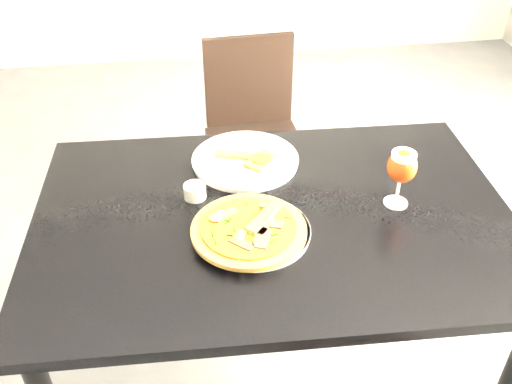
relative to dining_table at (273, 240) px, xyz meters
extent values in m
cube|color=black|center=(0.00, 0.00, 0.08)|extent=(1.23, 0.85, 0.03)
cylinder|color=black|center=(-0.53, 0.36, -0.30)|extent=(0.05, 0.05, 0.72)
cylinder|color=black|center=(0.55, 0.32, -0.30)|extent=(0.05, 0.05, 0.72)
cube|color=black|center=(0.08, 0.84, -0.25)|extent=(0.40, 0.40, 0.04)
cylinder|color=black|center=(-0.06, 0.68, -0.47)|extent=(0.03, 0.03, 0.39)
cylinder|color=black|center=(0.25, 0.69, -0.47)|extent=(0.03, 0.03, 0.39)
cylinder|color=black|center=(-0.08, 0.98, -0.47)|extent=(0.03, 0.03, 0.39)
cylinder|color=black|center=(0.23, 1.00, -0.47)|extent=(0.03, 0.03, 0.39)
cube|color=black|center=(0.07, 1.01, -0.03)|extent=(0.36, 0.05, 0.38)
cylinder|color=white|center=(-0.06, -0.07, 0.10)|extent=(0.33, 0.33, 0.01)
cylinder|color=brown|center=(-0.07, -0.08, 0.11)|extent=(0.28, 0.28, 0.01)
cylinder|color=#AA3B0E|center=(-0.07, -0.08, 0.12)|extent=(0.23, 0.23, 0.01)
cube|color=brown|center=(-0.04, -0.08, 0.12)|extent=(0.06, 0.03, 0.00)
cube|color=brown|center=(-0.05, -0.04, 0.12)|extent=(0.05, 0.06, 0.00)
cube|color=brown|center=(-0.11, -0.02, 0.12)|extent=(0.05, 0.06, 0.00)
cube|color=brown|center=(-0.10, -0.08, 0.12)|extent=(0.06, 0.03, 0.00)
cube|color=brown|center=(-0.10, -0.12, 0.12)|extent=(0.05, 0.06, 0.00)
cube|color=brown|center=(-0.04, -0.14, 0.12)|extent=(0.05, 0.06, 0.00)
ellipsoid|color=#E8E14B|center=(-0.06, -0.07, 0.13)|extent=(0.03, 0.03, 0.01)
ellipsoid|color=#E8E14B|center=(-0.07, -0.01, 0.13)|extent=(0.03, 0.03, 0.01)
ellipsoid|color=#E8E14B|center=(-0.09, -0.07, 0.13)|extent=(0.03, 0.03, 0.01)
ellipsoid|color=#E8E14B|center=(-0.13, -0.11, 0.13)|extent=(0.03, 0.03, 0.01)
ellipsoid|color=#E8E14B|center=(-0.07, -0.10, 0.13)|extent=(0.03, 0.03, 0.01)
ellipsoid|color=#E8E14B|center=(-0.01, -0.11, 0.13)|extent=(0.03, 0.03, 0.01)
cube|color=#16460C|center=(-0.07, -0.06, 0.12)|extent=(0.01, 0.02, 0.00)
cube|color=#16460C|center=(-0.08, -0.03, 0.12)|extent=(0.00, 0.02, 0.00)
cube|color=#16460C|center=(-0.11, -0.01, 0.12)|extent=(0.01, 0.02, 0.00)
cube|color=#16460C|center=(-0.10, -0.06, 0.12)|extent=(0.02, 0.01, 0.00)
cube|color=#16460C|center=(-0.13, -0.06, 0.12)|extent=(0.02, 0.01, 0.00)
cube|color=#16460C|center=(-0.09, -0.08, 0.12)|extent=(0.02, 0.01, 0.00)
cube|color=#16460C|center=(-0.11, -0.10, 0.12)|extent=(0.02, 0.01, 0.00)
cube|color=#16460C|center=(-0.11, -0.14, 0.12)|extent=(0.01, 0.02, 0.00)
cube|color=#16460C|center=(-0.08, -0.11, 0.12)|extent=(0.01, 0.02, 0.00)
cube|color=#16460C|center=(-0.06, -0.14, 0.12)|extent=(0.01, 0.02, 0.00)
cube|color=#16460C|center=(-0.06, -0.09, 0.12)|extent=(0.01, 0.02, 0.00)
cube|color=#16460C|center=(-0.03, -0.10, 0.12)|extent=(0.02, 0.01, 0.00)
cube|color=#16460C|center=(0.00, -0.08, 0.12)|extent=(0.02, 0.00, 0.00)
cube|color=#16460C|center=(-0.05, -0.07, 0.12)|extent=(0.02, 0.01, 0.00)
cube|color=#16460C|center=(-0.03, -0.04, 0.12)|extent=(0.01, 0.01, 0.00)
cube|color=brown|center=(-0.05, -0.04, 0.13)|extent=(0.10, 0.12, 0.01)
cylinder|color=white|center=(-0.04, 0.24, 0.10)|extent=(0.32, 0.32, 0.02)
cube|color=brown|center=(-0.07, 0.25, 0.11)|extent=(0.12, 0.06, 0.01)
cube|color=brown|center=(0.00, 0.21, 0.11)|extent=(0.11, 0.11, 0.01)
cylinder|color=#AA3B0E|center=(0.00, 0.21, 0.12)|extent=(0.05, 0.05, 0.00)
cube|color=brown|center=(-0.08, 0.05, 0.09)|extent=(0.11, 0.03, 0.01)
cylinder|color=silver|center=(-0.19, 0.09, 0.11)|extent=(0.06, 0.06, 0.04)
cylinder|color=gold|center=(-0.19, 0.09, 0.12)|extent=(0.05, 0.05, 0.01)
cylinder|color=silver|center=(0.32, -0.01, 0.09)|extent=(0.06, 0.06, 0.00)
cylinder|color=silver|center=(0.32, -0.01, 0.13)|extent=(0.01, 0.01, 0.07)
ellipsoid|color=#96340E|center=(0.32, -0.01, 0.20)|extent=(0.07, 0.07, 0.09)
cylinder|color=silver|center=(0.32, -0.01, 0.24)|extent=(0.06, 0.06, 0.01)
camera|label=1|loc=(-0.21, -1.10, 0.98)|focal=40.00mm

